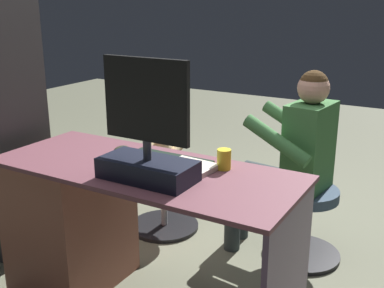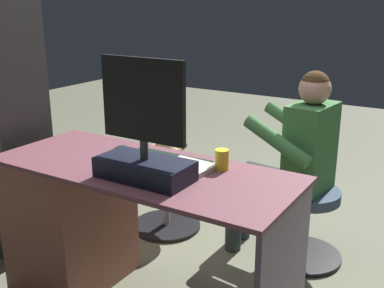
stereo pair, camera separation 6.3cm
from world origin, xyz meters
The scene contains 13 objects.
ground_plane centered at (0.00, 0.00, 0.00)m, with size 10.00×10.00×0.00m, color #696B55.
desk centered at (0.40, 0.36, 0.40)m, with size 1.47×0.60×0.75m.
monitor centered at (-0.10, 0.47, 0.90)m, with size 0.42×0.21×0.52m.
keyboard centered at (-0.06, 0.23, 0.76)m, with size 0.42×0.14×0.02m, color black.
computer_mouse centered at (0.22, 0.24, 0.77)m, with size 0.06×0.10×0.04m, color #2C2F1F.
cup centered at (-0.33, 0.20, 0.80)m, with size 0.06×0.06×0.09m, color yellow.
tv_remote centered at (0.08, 0.46, 0.76)m, with size 0.04×0.15×0.02m, color black.
notebook_binder centered at (-0.20, 0.34, 0.77)m, with size 0.22×0.30×0.02m, color beige.
office_chair_teddy centered at (0.41, -0.41, 0.25)m, with size 0.46×0.46×0.44m.
teddy_bear centered at (0.41, -0.42, 0.59)m, with size 0.23×0.23×0.33m.
visitor_chair centered at (-0.52, -0.52, 0.26)m, with size 0.46×0.46×0.44m.
person centered at (-0.42, -0.51, 0.65)m, with size 0.59×0.52×1.13m.
equipment_rack centered at (1.09, 0.28, 0.75)m, with size 0.44×0.36×1.51m, color #353233.
Camera 2 is at (-1.29, 2.00, 1.50)m, focal length 44.44 mm.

